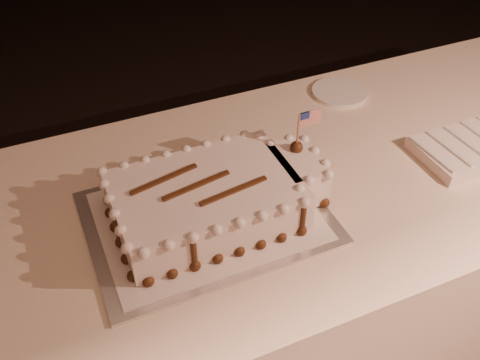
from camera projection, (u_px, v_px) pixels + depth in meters
name	position (u px, v px, depth m)	size (l,w,h in m)	color
banquet_table	(244.00, 291.00, 1.50)	(2.40, 0.80, 0.75)	beige
cake_board	(207.00, 217.00, 1.18)	(0.52, 0.39, 0.01)	silver
doily	(207.00, 216.00, 1.18)	(0.46, 0.35, 0.00)	silver
sheet_cake	(218.00, 197.00, 1.15)	(0.49, 0.28, 0.19)	silver
napkin_stack	(465.00, 149.00, 1.34)	(0.24, 0.18, 0.04)	white
side_plate	(339.00, 92.00, 1.57)	(0.16, 0.16, 0.01)	silver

